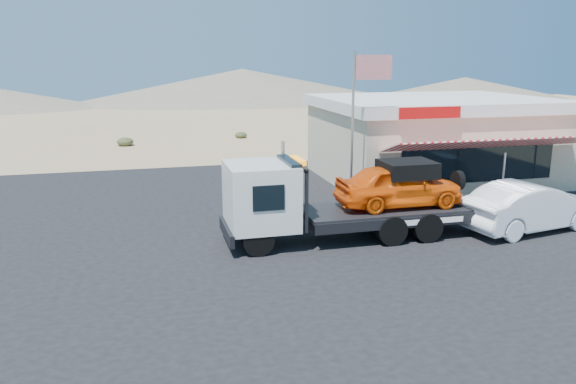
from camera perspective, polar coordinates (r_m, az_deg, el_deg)
The scene contains 7 objects.
ground at distance 16.46m, azimuth -3.55°, elevation -7.11°, with size 120.00×120.00×0.00m, color #9B7E58.
asphalt_lot at distance 19.65m, azimuth 0.50°, elevation -3.56°, with size 32.00×24.00×0.02m, color black.
tow_truck at distance 18.15m, azimuth 5.76°, elevation -0.31°, with size 8.15×2.42×2.72m.
white_sedan at distance 20.78m, azimuth 23.39°, elevation -1.36°, with size 1.75×5.02×1.65m, color white.
jerky_store at distance 27.83m, azimuth 14.41°, elevation 5.31°, with size 10.40×9.97×3.90m.
flagpole at distance 21.22m, azimuth 7.20°, elevation 7.98°, with size 1.55×0.10×6.00m.
distant_hills at distance 70.71m, azimuth -20.43°, elevation 9.63°, with size 126.00×48.00×4.20m.
Camera 1 is at (-2.88, -15.12, 5.83)m, focal length 35.00 mm.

